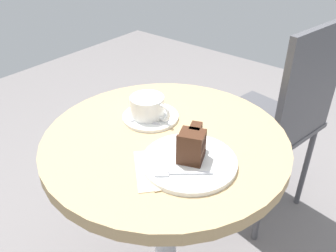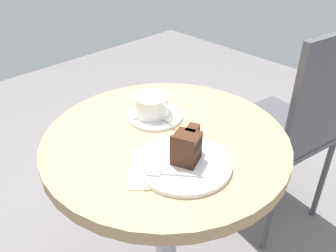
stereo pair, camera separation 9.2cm
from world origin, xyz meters
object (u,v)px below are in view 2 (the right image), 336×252
at_px(napkin, 165,167).
at_px(cafe_chair, 298,120).
at_px(saucer, 155,116).
at_px(fork, 168,173).
at_px(cake_plate, 184,163).
at_px(teaspoon, 143,119).
at_px(cake_slice, 187,147).
at_px(coffee_cup, 152,105).

relative_size(napkin, cafe_chair, 0.24).
height_order(saucer, napkin, saucer).
relative_size(fork, cafe_chair, 0.13).
bearing_deg(fork, cake_plate, -121.77).
bearing_deg(teaspoon, cake_slice, 143.16).
height_order(coffee_cup, cake_plate, coffee_cup).
bearing_deg(saucer, fork, -36.30).
distance_m(coffee_cup, cafe_chair, 0.61).
height_order(teaspoon, napkin, teaspoon).
relative_size(saucer, fork, 1.46).
bearing_deg(cafe_chair, saucer, -9.61).
height_order(saucer, coffee_cup, coffee_cup).
bearing_deg(cafe_chair, napkin, 9.74).
relative_size(cake_plate, cafe_chair, 0.26).
distance_m(saucer, coffee_cup, 0.04).
bearing_deg(cafe_chair, cake_plate, 11.80).
relative_size(teaspoon, cake_slice, 0.91).
xyz_separation_m(coffee_cup, cake_plate, (0.22, -0.10, -0.03)).
bearing_deg(saucer, cake_slice, -23.37).
distance_m(saucer, cafe_chair, 0.60).
relative_size(coffee_cup, cake_slice, 1.34).
bearing_deg(fork, saucer, -75.72).
height_order(saucer, cake_plate, cake_plate).
bearing_deg(cake_plate, napkin, -120.70).
bearing_deg(saucer, napkin, -36.75).
height_order(cake_plate, napkin, cake_plate).
height_order(cake_slice, napkin, cake_slice).
relative_size(cake_slice, napkin, 0.45).
bearing_deg(cafe_chair, coffee_cup, -9.84).
bearing_deg(fork, cake_slice, -121.97).
xyz_separation_m(cake_slice, fork, (0.01, -0.07, -0.03)).
distance_m(cake_slice, napkin, 0.07).
relative_size(saucer, coffee_cup, 1.23).
bearing_deg(fork, napkin, -72.91).
xyz_separation_m(saucer, cafe_chair, (0.19, 0.54, -0.16)).
xyz_separation_m(teaspoon, napkin, (0.19, -0.10, -0.01)).
relative_size(teaspoon, fork, 0.81).
bearing_deg(napkin, fork, -33.49).
xyz_separation_m(coffee_cup, napkin, (0.19, -0.14, -0.04)).
xyz_separation_m(saucer, cake_plate, (0.21, -0.10, 0.00)).
bearing_deg(coffee_cup, teaspoon, -86.01).
xyz_separation_m(coffee_cup, fork, (0.23, -0.16, -0.03)).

